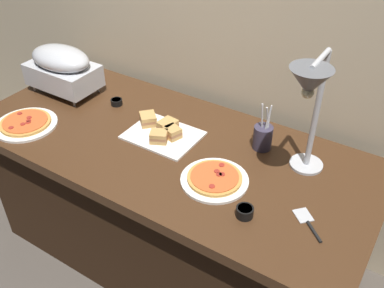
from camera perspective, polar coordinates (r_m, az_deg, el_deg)
The scene contains 12 objects.
ground_plane at distance 2.50m, azimuth -2.80°, elevation -14.09°, with size 8.00×8.00×0.00m, color #4C443D.
back_wall at distance 2.15m, azimuth 4.16°, elevation 16.43°, with size 4.40×0.04×2.40m, color #C6B593.
buffet_table at distance 2.22m, azimuth -3.08°, elevation -7.72°, with size 1.90×0.84×0.76m.
chafing_dish at distance 2.41m, azimuth -16.64°, elevation 9.63°, with size 0.37×0.23×0.25m.
heat_lamp at distance 1.57m, azimuth 15.21°, elevation 6.46°, with size 0.15×0.32×0.53m.
pizza_plate_front at distance 2.23m, azimuth -20.93°, elevation 2.52°, with size 0.30×0.30×0.03m.
pizza_plate_center at distance 1.77m, azimuth 2.97°, elevation -4.58°, with size 0.28×0.28×0.03m.
sandwich_platter at distance 2.02m, azimuth -3.97°, elevation 1.71°, with size 0.33×0.25×0.06m.
sauce_cup_near at distance 1.63m, azimuth 6.91°, elevation -8.77°, with size 0.07×0.07×0.04m.
sauce_cup_far at distance 2.28m, azimuth -9.85°, elevation 5.47°, with size 0.06×0.06×0.03m.
utensil_holder at distance 1.94m, azimuth 9.25°, elevation 0.94°, with size 0.08×0.08×0.22m.
serving_spatula at distance 1.65m, azimuth 14.96°, elevation -9.97°, with size 0.15×0.14×0.01m.
Camera 1 is at (0.96, -1.29, 1.92)m, focal length 40.76 mm.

